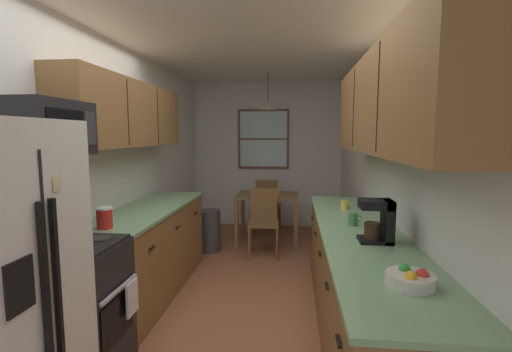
{
  "coord_description": "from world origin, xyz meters",
  "views": [
    {
      "loc": [
        0.48,
        -2.75,
        1.63
      ],
      "look_at": [
        0.06,
        1.16,
        1.18
      ],
      "focal_mm": 25.15,
      "sensor_mm": 36.0,
      "label": 1
    }
  ],
  "objects_px": {
    "dining_table": "(268,203)",
    "dining_chair_near": "(264,219)",
    "storage_canister": "(104,218)",
    "table_serving_bowl": "(274,192)",
    "mug_by_coffeemaker": "(353,219)",
    "dining_chair_far": "(268,203)",
    "microwave_over_range": "(44,128)",
    "fruit_bowl": "(410,278)",
    "stove_range": "(72,309)",
    "mug_spare": "(345,205)",
    "coffee_maker": "(380,220)",
    "trash_bin": "(209,231)"
  },
  "relations": [
    {
      "from": "storage_canister",
      "to": "table_serving_bowl",
      "type": "relative_size",
      "value": 1.0
    },
    {
      "from": "storage_canister",
      "to": "coffee_maker",
      "type": "height_order",
      "value": "coffee_maker"
    },
    {
      "from": "dining_table",
      "to": "table_serving_bowl",
      "type": "relative_size",
      "value": 5.4
    },
    {
      "from": "microwave_over_range",
      "to": "trash_bin",
      "type": "xyz_separation_m",
      "value": [
        0.41,
        2.69,
        -1.39
      ]
    },
    {
      "from": "dining_table",
      "to": "stove_range",
      "type": "bearing_deg",
      "value": -108.79
    },
    {
      "from": "microwave_over_range",
      "to": "dining_chair_far",
      "type": "xyz_separation_m",
      "value": [
        1.16,
        3.74,
        -1.18
      ]
    },
    {
      "from": "dining_table",
      "to": "mug_spare",
      "type": "xyz_separation_m",
      "value": [
        0.89,
        -1.77,
        0.33
      ]
    },
    {
      "from": "trash_bin",
      "to": "storage_canister",
      "type": "distance_m",
      "value": 2.34
    },
    {
      "from": "dining_chair_far",
      "to": "coffee_maker",
      "type": "distance_m",
      "value": 3.6
    },
    {
      "from": "microwave_over_range",
      "to": "dining_chair_far",
      "type": "bearing_deg",
      "value": 72.82
    },
    {
      "from": "fruit_bowl",
      "to": "table_serving_bowl",
      "type": "bearing_deg",
      "value": 103.33
    },
    {
      "from": "dining_chair_far",
      "to": "trash_bin",
      "type": "distance_m",
      "value": 1.31
    },
    {
      "from": "stove_range",
      "to": "microwave_over_range",
      "type": "xyz_separation_m",
      "value": [
        -0.11,
        0.0,
        1.2
      ]
    },
    {
      "from": "microwave_over_range",
      "to": "table_serving_bowl",
      "type": "distance_m",
      "value": 3.63
    },
    {
      "from": "storage_canister",
      "to": "coffee_maker",
      "type": "distance_m",
      "value": 2.07
    },
    {
      "from": "stove_range",
      "to": "dining_table",
      "type": "xyz_separation_m",
      "value": [
        1.08,
        3.18,
        0.14
      ]
    },
    {
      "from": "coffee_maker",
      "to": "table_serving_bowl",
      "type": "height_order",
      "value": "coffee_maker"
    },
    {
      "from": "table_serving_bowl",
      "to": "mug_spare",
      "type": "bearing_deg",
      "value": -66.74
    },
    {
      "from": "dining_chair_far",
      "to": "mug_by_coffeemaker",
      "type": "bearing_deg",
      "value": -72.81
    },
    {
      "from": "stove_range",
      "to": "mug_spare",
      "type": "height_order",
      "value": "stove_range"
    },
    {
      "from": "dining_table",
      "to": "table_serving_bowl",
      "type": "bearing_deg",
      "value": 43.65
    },
    {
      "from": "storage_canister",
      "to": "coffee_maker",
      "type": "relative_size",
      "value": 0.57
    },
    {
      "from": "dining_chair_near",
      "to": "mug_by_coffeemaker",
      "type": "relative_size",
      "value": 8.1
    },
    {
      "from": "storage_canister",
      "to": "dining_chair_near",
      "type": "bearing_deg",
      "value": 63.39
    },
    {
      "from": "coffee_maker",
      "to": "table_serving_bowl",
      "type": "bearing_deg",
      "value": 106.8
    },
    {
      "from": "stove_range",
      "to": "fruit_bowl",
      "type": "relative_size",
      "value": 4.72
    },
    {
      "from": "dining_table",
      "to": "dining_chair_near",
      "type": "relative_size",
      "value": 1.01
    },
    {
      "from": "dining_table",
      "to": "dining_chair_far",
      "type": "relative_size",
      "value": 1.01
    },
    {
      "from": "microwave_over_range",
      "to": "trash_bin",
      "type": "relative_size",
      "value": 1.02
    },
    {
      "from": "trash_bin",
      "to": "dining_table",
      "type": "bearing_deg",
      "value": 31.94
    },
    {
      "from": "dining_chair_near",
      "to": "dining_chair_far",
      "type": "distance_m",
      "value": 1.12
    },
    {
      "from": "dining_table",
      "to": "dining_chair_near",
      "type": "bearing_deg",
      "value": -91.33
    },
    {
      "from": "stove_range",
      "to": "coffee_maker",
      "type": "bearing_deg",
      "value": 9.26
    },
    {
      "from": "dining_chair_near",
      "to": "coffee_maker",
      "type": "relative_size",
      "value": 3.07
    },
    {
      "from": "dining_chair_far",
      "to": "coffee_maker",
      "type": "bearing_deg",
      "value": -73.33
    },
    {
      "from": "microwave_over_range",
      "to": "dining_chair_near",
      "type": "bearing_deg",
      "value": 65.71
    },
    {
      "from": "coffee_maker",
      "to": "mug_by_coffeemaker",
      "type": "height_order",
      "value": "coffee_maker"
    },
    {
      "from": "stove_range",
      "to": "storage_canister",
      "type": "bearing_deg",
      "value": 90.67
    },
    {
      "from": "dining_chair_near",
      "to": "storage_canister",
      "type": "xyz_separation_m",
      "value": [
        -1.07,
        -2.15,
        0.48
      ]
    },
    {
      "from": "table_serving_bowl",
      "to": "fruit_bowl",
      "type": "bearing_deg",
      "value": -76.67
    },
    {
      "from": "stove_range",
      "to": "dining_chair_near",
      "type": "xyz_separation_m",
      "value": [
        1.07,
        2.62,
        0.03
      ]
    },
    {
      "from": "storage_canister",
      "to": "coffee_maker",
      "type": "bearing_deg",
      "value": -3.84
    },
    {
      "from": "trash_bin",
      "to": "table_serving_bowl",
      "type": "relative_size",
      "value": 3.46
    },
    {
      "from": "stove_range",
      "to": "mug_spare",
      "type": "xyz_separation_m",
      "value": [
        1.98,
        1.41,
        0.47
      ]
    },
    {
      "from": "mug_by_coffeemaker",
      "to": "table_serving_bowl",
      "type": "xyz_separation_m",
      "value": [
        -0.78,
        2.49,
        -0.18
      ]
    },
    {
      "from": "microwave_over_range",
      "to": "storage_canister",
      "type": "height_order",
      "value": "microwave_over_range"
    },
    {
      "from": "stove_range",
      "to": "storage_canister",
      "type": "height_order",
      "value": "stove_range"
    },
    {
      "from": "dining_table",
      "to": "microwave_over_range",
      "type": "bearing_deg",
      "value": -110.61
    },
    {
      "from": "dining_chair_near",
      "to": "coffee_maker",
      "type": "bearing_deg",
      "value": -66.52
    },
    {
      "from": "coffee_maker",
      "to": "mug_spare",
      "type": "relative_size",
      "value": 2.7
    }
  ]
}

